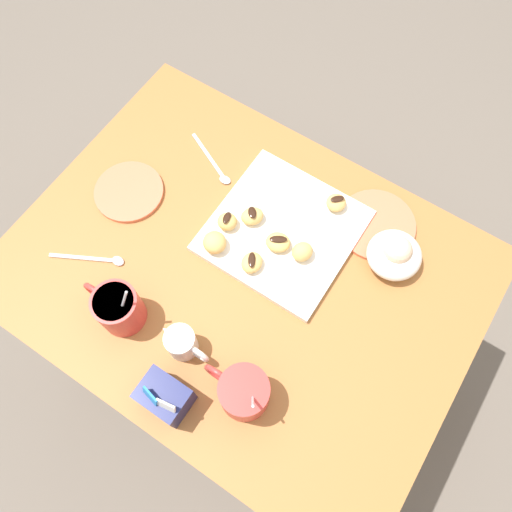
{
  "coord_description": "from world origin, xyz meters",
  "views": [
    {
      "loc": [
        -0.24,
        0.31,
        1.73
      ],
      "look_at": [
        -0.01,
        -0.04,
        0.75
      ],
      "focal_mm": 35.38,
      "sensor_mm": 36.0,
      "label": 1
    }
  ],
  "objects_px": {
    "cream_pitcher_white": "(182,343)",
    "saucer_coral_left": "(376,225)",
    "coffee_mug_red_left": "(243,392)",
    "beignet_6": "(336,203)",
    "saucer_coral_right": "(129,192)",
    "beignet_5": "(252,263)",
    "pastry_plate_square": "(283,231)",
    "beignet_3": "(215,243)",
    "beignet_4": "(227,222)",
    "dining_table": "(244,293)",
    "sugar_caddy": "(165,397)",
    "beignet_0": "(278,242)",
    "coffee_mug_red_right": "(118,308)",
    "beignet_1": "(302,252)",
    "beignet_2": "(252,216)",
    "ice_cream_bowl": "(395,254)"
  },
  "relations": [
    {
      "from": "sugar_caddy",
      "to": "ice_cream_bowl",
      "type": "distance_m",
      "value": 0.54
    },
    {
      "from": "dining_table",
      "to": "beignet_1",
      "type": "height_order",
      "value": "beignet_1"
    },
    {
      "from": "saucer_coral_right",
      "to": "beignet_5",
      "type": "bearing_deg",
      "value": 179.71
    },
    {
      "from": "pastry_plate_square",
      "to": "sugar_caddy",
      "type": "xyz_separation_m",
      "value": [
        -0.0,
        0.42,
        0.03
      ]
    },
    {
      "from": "cream_pitcher_white",
      "to": "saucer_coral_left",
      "type": "height_order",
      "value": "cream_pitcher_white"
    },
    {
      "from": "beignet_2",
      "to": "ice_cream_bowl",
      "type": "bearing_deg",
      "value": -163.99
    },
    {
      "from": "beignet_4",
      "to": "beignet_5",
      "type": "xyz_separation_m",
      "value": [
        -0.1,
        0.05,
        -0.0
      ]
    },
    {
      "from": "beignet_0",
      "to": "sugar_caddy",
      "type": "bearing_deg",
      "value": 89.12
    },
    {
      "from": "beignet_0",
      "to": "beignet_4",
      "type": "bearing_deg",
      "value": 9.26
    },
    {
      "from": "coffee_mug_red_left",
      "to": "beignet_5",
      "type": "relative_size",
      "value": 3.06
    },
    {
      "from": "coffee_mug_red_left",
      "to": "beignet_6",
      "type": "xyz_separation_m",
      "value": [
        0.06,
        -0.45,
        -0.02
      ]
    },
    {
      "from": "coffee_mug_red_right",
      "to": "beignet_0",
      "type": "bearing_deg",
      "value": -121.45
    },
    {
      "from": "sugar_caddy",
      "to": "beignet_4",
      "type": "xyz_separation_m",
      "value": [
        0.11,
        -0.37,
        -0.01
      ]
    },
    {
      "from": "pastry_plate_square",
      "to": "saucer_coral_left",
      "type": "relative_size",
      "value": 1.72
    },
    {
      "from": "dining_table",
      "to": "beignet_1",
      "type": "relative_size",
      "value": 21.23
    },
    {
      "from": "dining_table",
      "to": "beignet_0",
      "type": "relative_size",
      "value": 18.47
    },
    {
      "from": "saucer_coral_left",
      "to": "beignet_4",
      "type": "relative_size",
      "value": 4.07
    },
    {
      "from": "coffee_mug_red_left",
      "to": "beignet_0",
      "type": "xyz_separation_m",
      "value": [
        0.11,
        -0.3,
        -0.02
      ]
    },
    {
      "from": "pastry_plate_square",
      "to": "sugar_caddy",
      "type": "height_order",
      "value": "sugar_caddy"
    },
    {
      "from": "beignet_2",
      "to": "coffee_mug_red_right",
      "type": "bearing_deg",
      "value": 72.11
    },
    {
      "from": "sugar_caddy",
      "to": "beignet_0",
      "type": "relative_size",
      "value": 2.01
    },
    {
      "from": "coffee_mug_red_right",
      "to": "beignet_6",
      "type": "height_order",
      "value": "coffee_mug_red_right"
    },
    {
      "from": "beignet_1",
      "to": "beignet_3",
      "type": "height_order",
      "value": "beignet_3"
    },
    {
      "from": "dining_table",
      "to": "beignet_3",
      "type": "distance_m",
      "value": 0.19
    },
    {
      "from": "saucer_coral_left",
      "to": "beignet_3",
      "type": "distance_m",
      "value": 0.36
    },
    {
      "from": "beignet_2",
      "to": "sugar_caddy",
      "type": "bearing_deg",
      "value": 100.26
    },
    {
      "from": "pastry_plate_square",
      "to": "beignet_6",
      "type": "distance_m",
      "value": 0.13
    },
    {
      "from": "saucer_coral_right",
      "to": "beignet_5",
      "type": "xyz_separation_m",
      "value": [
        -0.34,
        0.0,
        0.03
      ]
    },
    {
      "from": "coffee_mug_red_right",
      "to": "cream_pitcher_white",
      "type": "distance_m",
      "value": 0.14
    },
    {
      "from": "beignet_3",
      "to": "pastry_plate_square",
      "type": "bearing_deg",
      "value": -131.09
    },
    {
      "from": "beignet_0",
      "to": "pastry_plate_square",
      "type": "bearing_deg",
      "value": -74.87
    },
    {
      "from": "cream_pitcher_white",
      "to": "beignet_5",
      "type": "distance_m",
      "value": 0.22
    },
    {
      "from": "pastry_plate_square",
      "to": "beignet_3",
      "type": "distance_m",
      "value": 0.15
    },
    {
      "from": "coffee_mug_red_right",
      "to": "ice_cream_bowl",
      "type": "height_order",
      "value": "coffee_mug_red_right"
    },
    {
      "from": "dining_table",
      "to": "saucer_coral_left",
      "type": "bearing_deg",
      "value": -126.67
    },
    {
      "from": "cream_pitcher_white",
      "to": "beignet_3",
      "type": "height_order",
      "value": "cream_pitcher_white"
    },
    {
      "from": "coffee_mug_red_right",
      "to": "beignet_6",
      "type": "xyz_separation_m",
      "value": [
        -0.24,
        -0.45,
        -0.02
      ]
    },
    {
      "from": "coffee_mug_red_left",
      "to": "beignet_3",
      "type": "bearing_deg",
      "value": -45.25
    },
    {
      "from": "dining_table",
      "to": "beignet_0",
      "type": "xyz_separation_m",
      "value": [
        -0.03,
        -0.09,
        0.17
      ]
    },
    {
      "from": "ice_cream_bowl",
      "to": "beignet_0",
      "type": "bearing_deg",
      "value": 26.11
    },
    {
      "from": "dining_table",
      "to": "beignet_2",
      "type": "relative_size",
      "value": 19.62
    },
    {
      "from": "dining_table",
      "to": "sugar_caddy",
      "type": "relative_size",
      "value": 9.2
    },
    {
      "from": "beignet_0",
      "to": "beignet_1",
      "type": "distance_m",
      "value": 0.06
    },
    {
      "from": "beignet_1",
      "to": "beignet_3",
      "type": "relative_size",
      "value": 0.89
    },
    {
      "from": "pastry_plate_square",
      "to": "beignet_0",
      "type": "relative_size",
      "value": 5.66
    },
    {
      "from": "coffee_mug_red_left",
      "to": "dining_table",
      "type": "bearing_deg",
      "value": -55.88
    },
    {
      "from": "dining_table",
      "to": "saucer_coral_right",
      "type": "xyz_separation_m",
      "value": [
        0.32,
        -0.02,
        0.15
      ]
    },
    {
      "from": "coffee_mug_red_right",
      "to": "ice_cream_bowl",
      "type": "xyz_separation_m",
      "value": [
        -0.4,
        -0.41,
        -0.02
      ]
    },
    {
      "from": "beignet_1",
      "to": "beignet_4",
      "type": "relative_size",
      "value": 1.08
    },
    {
      "from": "beignet_1",
      "to": "sugar_caddy",
      "type": "bearing_deg",
      "value": 81.19
    }
  ]
}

